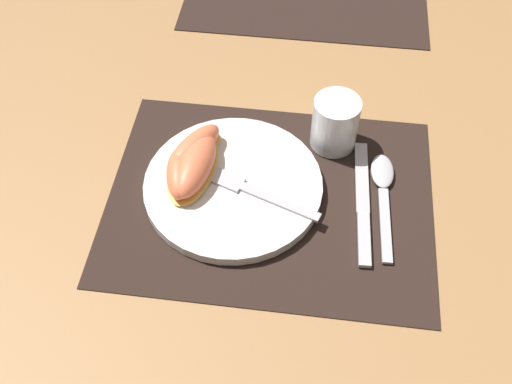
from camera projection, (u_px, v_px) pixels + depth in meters
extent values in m
plane|color=#A37547|center=(270.00, 199.00, 0.86)|extent=(3.00, 3.00, 0.00)
cube|color=black|center=(270.00, 198.00, 0.86)|extent=(0.46, 0.35, 0.00)
cylinder|color=white|center=(233.00, 186.00, 0.86)|extent=(0.26, 0.26, 0.02)
cylinder|color=silver|center=(335.00, 123.00, 0.89)|extent=(0.07, 0.07, 0.08)
cylinder|color=orange|center=(333.00, 134.00, 0.91)|extent=(0.06, 0.06, 0.04)
cube|color=#BCBCC1|center=(364.00, 239.00, 0.81)|extent=(0.02, 0.09, 0.01)
cube|color=#BCBCC1|center=(362.00, 177.00, 0.88)|extent=(0.02, 0.13, 0.01)
cube|color=#BCBCC1|center=(385.00, 225.00, 0.83)|extent=(0.02, 0.12, 0.01)
ellipsoid|color=#BCBCC1|center=(382.00, 171.00, 0.88)|extent=(0.04, 0.07, 0.01)
cube|color=#BCBCC1|center=(280.00, 202.00, 0.83)|extent=(0.12, 0.06, 0.00)
cube|color=#BCBCC1|center=(219.00, 177.00, 0.86)|extent=(0.08, 0.05, 0.00)
ellipsoid|color=#F7C656|center=(195.00, 156.00, 0.88)|extent=(0.09, 0.12, 0.01)
ellipsoid|color=#F2754C|center=(194.00, 149.00, 0.87)|extent=(0.09, 0.11, 0.04)
ellipsoid|color=#F7C656|center=(196.00, 173.00, 0.86)|extent=(0.07, 0.13, 0.01)
ellipsoid|color=#F2754C|center=(195.00, 165.00, 0.85)|extent=(0.07, 0.13, 0.04)
ellipsoid|color=#F7C656|center=(181.00, 179.00, 0.86)|extent=(0.06, 0.10, 0.01)
ellipsoid|color=#F2754C|center=(180.00, 172.00, 0.84)|extent=(0.05, 0.10, 0.04)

